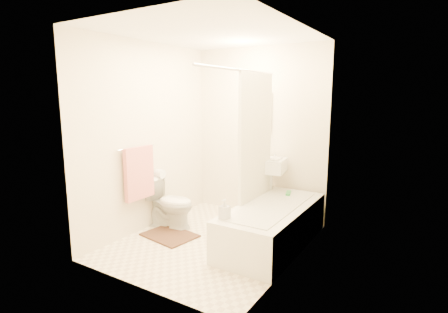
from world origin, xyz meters
The scene contains 17 objects.
floor centered at (0.00, 0.00, 0.00)m, with size 2.40×2.40×0.00m, color beige.
ceiling centered at (0.00, 0.00, 2.40)m, with size 2.40×2.40×0.00m, color white.
wall_back centered at (0.00, 1.20, 1.20)m, with size 2.00×0.02×2.40m, color beige.
wall_left centered at (-1.00, 0.00, 1.20)m, with size 0.02×2.40×2.40m, color beige.
wall_right centered at (1.00, 0.00, 1.20)m, with size 0.02×2.40×2.40m, color beige.
mirror centered at (0.00, 1.18, 1.50)m, with size 0.40×0.03×0.55m, color white.
curtain_rod centered at (0.30, 0.10, 2.00)m, with size 0.03×0.03×1.70m, color silver.
shower_curtain centered at (0.30, 0.50, 1.22)m, with size 0.04×0.80×1.55m, color silver.
towel_bar centered at (-0.96, -0.25, 1.10)m, with size 0.02×0.02×0.60m, color silver.
towel centered at (-0.93, -0.25, 0.78)m, with size 0.06×0.45×0.66m, color #CC7266.
toilet_paper centered at (-0.93, 0.12, 0.70)m, with size 0.12×0.12×0.11m, color white.
toilet centered at (-0.75, 0.10, 0.33)m, with size 0.37×0.67×0.65m, color white.
sink centered at (0.25, 0.95, 0.49)m, with size 0.50×0.40×0.97m, color white, non-canonical shape.
bathtub centered at (0.64, 0.30, 0.23)m, with size 0.73×1.66×0.47m, color white, non-canonical shape.
bath_mat centered at (-0.55, -0.15, 0.01)m, with size 0.63×0.47×0.02m, color #512B1D.
soap_bottle centered at (0.38, -0.36, 0.57)m, with size 0.09×0.10×0.21m, color silver.
scrub_brush centered at (0.62, 0.83, 0.49)m, with size 0.06×0.18×0.04m, color green.
Camera 1 is at (2.19, -3.30, 1.73)m, focal length 28.00 mm.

